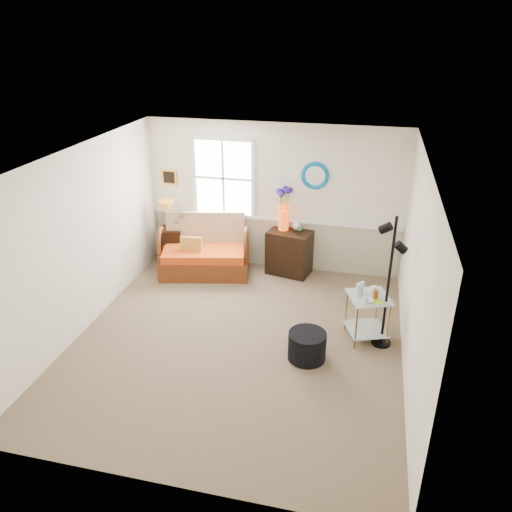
% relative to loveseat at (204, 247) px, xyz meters
% --- Properties ---
extents(floor, '(4.50, 5.00, 0.01)m').
position_rel_loveseat_xyz_m(floor, '(1.12, -1.93, -0.50)').
color(floor, brown).
rests_on(floor, ground).
extents(ceiling, '(4.50, 5.00, 0.01)m').
position_rel_loveseat_xyz_m(ceiling, '(1.12, -1.93, 2.10)').
color(ceiling, white).
rests_on(ceiling, walls).
extents(walls, '(4.51, 5.01, 2.60)m').
position_rel_loveseat_xyz_m(walls, '(1.12, -1.93, 0.80)').
color(walls, white).
rests_on(walls, floor).
extents(wainscot, '(4.46, 0.02, 0.90)m').
position_rel_loveseat_xyz_m(wainscot, '(1.12, 0.55, -0.05)').
color(wainscot, tan).
rests_on(wainscot, walls).
extents(chair_rail, '(4.46, 0.04, 0.06)m').
position_rel_loveseat_xyz_m(chair_rail, '(1.12, 0.54, 0.42)').
color(chair_rail, white).
rests_on(chair_rail, walls).
extents(window, '(1.14, 0.06, 1.44)m').
position_rel_loveseat_xyz_m(window, '(0.22, 0.54, 1.10)').
color(window, white).
rests_on(window, walls).
extents(picture, '(0.28, 0.03, 0.28)m').
position_rel_loveseat_xyz_m(picture, '(-0.80, 0.55, 1.05)').
color(picture, gold).
rests_on(picture, walls).
extents(mirror, '(0.47, 0.07, 0.47)m').
position_rel_loveseat_xyz_m(mirror, '(1.82, 0.55, 1.25)').
color(mirror, '#088FC0').
rests_on(mirror, walls).
extents(loveseat, '(1.69, 1.18, 1.01)m').
position_rel_loveseat_xyz_m(loveseat, '(0.00, 0.00, 0.00)').
color(loveseat, brown).
rests_on(loveseat, floor).
extents(throw_pillow, '(0.38, 0.12, 0.37)m').
position_rel_loveseat_xyz_m(throw_pillow, '(-0.20, -0.11, 0.01)').
color(throw_pillow, '#B85213').
rests_on(throw_pillow, loveseat).
extents(lamp_stand, '(0.49, 0.49, 0.68)m').
position_rel_loveseat_xyz_m(lamp_stand, '(-0.72, 0.23, -0.16)').
color(lamp_stand, black).
rests_on(lamp_stand, floor).
extents(table_lamp, '(0.30, 0.30, 0.54)m').
position_rel_loveseat_xyz_m(table_lamp, '(-0.75, 0.21, 0.45)').
color(table_lamp, '#BC8027').
rests_on(table_lamp, lamp_stand).
extents(potted_plant, '(0.34, 0.38, 0.29)m').
position_rel_loveseat_xyz_m(potted_plant, '(-0.58, 0.29, 0.33)').
color(potted_plant, '#3E6434').
rests_on(potted_plant, lamp_stand).
extents(cabinet, '(0.82, 0.62, 0.79)m').
position_rel_loveseat_xyz_m(cabinet, '(1.46, 0.33, -0.11)').
color(cabinet, black).
rests_on(cabinet, floor).
extents(flower_vase, '(0.31, 0.31, 0.77)m').
position_rel_loveseat_xyz_m(flower_vase, '(1.33, 0.41, 0.67)').
color(flower_vase, '#F15213').
rests_on(flower_vase, cabinet).
extents(side_table, '(0.69, 0.69, 0.68)m').
position_rel_loveseat_xyz_m(side_table, '(2.87, -1.46, -0.16)').
color(side_table, olive).
rests_on(side_table, floor).
extents(tabletop_items, '(0.50, 0.50, 0.21)m').
position_rel_loveseat_xyz_m(tabletop_items, '(2.86, -1.51, 0.28)').
color(tabletop_items, silver).
rests_on(tabletop_items, side_table).
extents(floor_lamp, '(0.35, 0.35, 1.89)m').
position_rel_loveseat_xyz_m(floor_lamp, '(3.09, -1.53, 0.44)').
color(floor_lamp, black).
rests_on(floor_lamp, floor).
extents(ottoman, '(0.62, 0.62, 0.39)m').
position_rel_loveseat_xyz_m(ottoman, '(2.13, -2.11, -0.31)').
color(ottoman, black).
rests_on(ottoman, floor).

